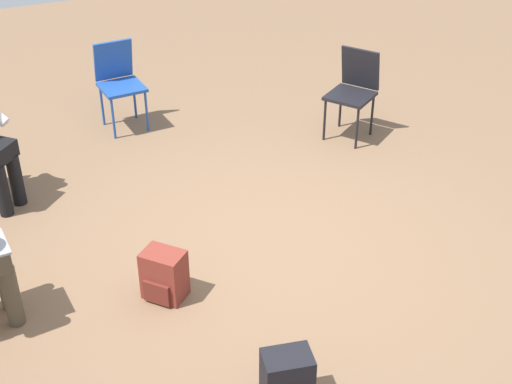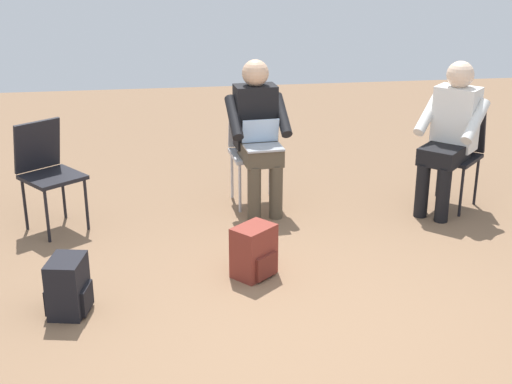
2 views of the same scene
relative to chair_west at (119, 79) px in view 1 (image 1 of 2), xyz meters
name	(u,v)px [view 1 (image 1 of 2)]	position (x,y,z in m)	size (l,w,h in m)	color
ground_plane	(264,252)	(2.54, 0.38, -0.50)	(14.00, 14.00, 0.00)	brown
chair_west	(119,79)	(0.00, 0.00, 0.00)	(0.46, 0.43, 0.85)	#1E4799
chair_northwest	(354,87)	(1.12, 1.98, 0.00)	(0.57, 0.58, 0.85)	black
backpack_near_laptop_user	(287,382)	(3.90, -0.11, -0.34)	(0.28, 0.31, 0.36)	black
backpack_by_empty_chair	(165,277)	(2.71, -0.45, -0.34)	(0.34, 0.34, 0.36)	maroon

